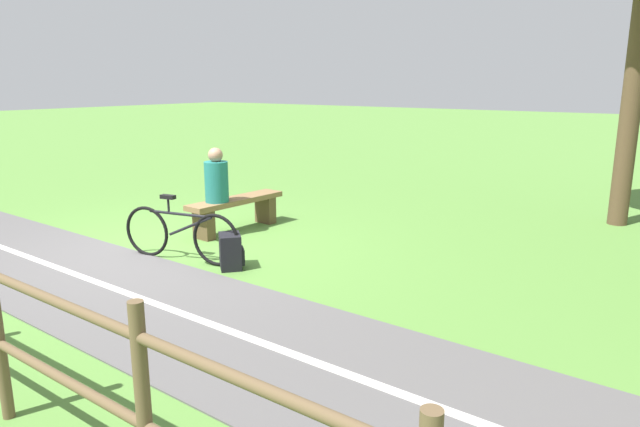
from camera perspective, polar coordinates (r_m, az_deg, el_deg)
The scene contains 8 objects.
ground_plane at distance 8.17m, azimuth -14.85°, elevation -3.45°, with size 80.00×80.00×0.00m, color #548438.
paved_path at distance 4.63m, azimuth 3.74°, elevation -16.19°, with size 2.07×36.00×0.02m, color #565454.
path_centre_line at distance 4.62m, azimuth 3.74°, elevation -16.08°, with size 0.10×32.00×0.00m, color silver.
bench at distance 8.89m, azimuth -8.41°, elevation 0.52°, with size 1.73×0.48×0.51m.
person_seated at distance 8.55m, azimuth -10.33°, elevation 3.45°, with size 0.37×0.37×0.81m.
bicycle at distance 7.51m, azimuth -13.80°, elevation -2.00°, with size 0.42×1.71×0.86m.
backpack at distance 7.13m, azimuth -8.92°, elevation -3.78°, with size 0.42×0.43×0.44m.
fence_roadside at distance 3.75m, azimuth -24.65°, elevation -12.58°, with size 0.29×14.20×1.23m.
Camera 1 is at (4.92, 6.11, 2.27)m, focal length 31.97 mm.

